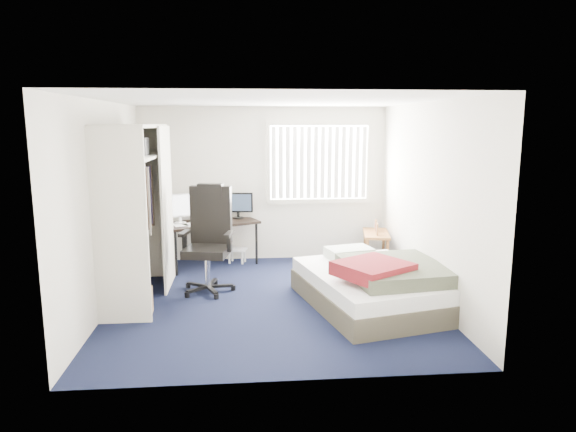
# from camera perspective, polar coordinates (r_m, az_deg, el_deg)

# --- Properties ---
(ground) EXTENTS (4.20, 4.20, 0.00)m
(ground) POSITION_cam_1_polar(r_m,az_deg,el_deg) (6.66, -1.84, -9.33)
(ground) COLOR black
(ground) RESTS_ON ground
(room_shell) EXTENTS (4.20, 4.20, 4.20)m
(room_shell) POSITION_cam_1_polar(r_m,az_deg,el_deg) (6.32, -1.91, 3.68)
(room_shell) COLOR silver
(room_shell) RESTS_ON ground
(window_assembly) EXTENTS (1.72, 0.09, 1.32)m
(window_assembly) POSITION_cam_1_polar(r_m,az_deg,el_deg) (8.42, 3.46, 5.94)
(window_assembly) COLOR white
(window_assembly) RESTS_ON ground
(closet) EXTENTS (0.64, 1.84, 2.22)m
(closet) POSITION_cam_1_polar(r_m,az_deg,el_deg) (6.72, -16.42, 2.31)
(closet) COLOR beige
(closet) RESTS_ON ground
(desk) EXTENTS (1.58, 1.18, 1.17)m
(desk) POSITION_cam_1_polar(r_m,az_deg,el_deg) (8.17, -8.60, -0.35)
(desk) COLOR black
(desk) RESTS_ON ground
(office_chair) EXTENTS (0.79, 0.79, 1.43)m
(office_chair) POSITION_cam_1_polar(r_m,az_deg,el_deg) (7.01, -8.79, -3.76)
(office_chair) COLOR black
(office_chair) RESTS_ON ground
(footstool) EXTENTS (0.34, 0.31, 0.24)m
(footstool) POSITION_cam_1_polar(r_m,az_deg,el_deg) (8.37, -5.68, -3.96)
(footstool) COLOR white
(footstool) RESTS_ON ground
(nightstand) EXTENTS (0.52, 0.83, 0.71)m
(nightstand) POSITION_cam_1_polar(r_m,az_deg,el_deg) (8.26, 9.75, -2.25)
(nightstand) COLOR brown
(nightstand) RESTS_ON ground
(bed) EXTENTS (1.91, 2.28, 0.66)m
(bed) POSITION_cam_1_polar(r_m,az_deg,el_deg) (6.47, 9.74, -7.47)
(bed) COLOR #443F31
(bed) RESTS_ON ground
(pine_box) EXTENTS (0.44, 0.34, 0.32)m
(pine_box) POSITION_cam_1_polar(r_m,az_deg,el_deg) (6.36, -16.84, -9.23)
(pine_box) COLOR tan
(pine_box) RESTS_ON ground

